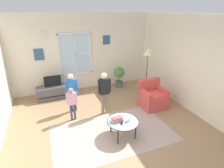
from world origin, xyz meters
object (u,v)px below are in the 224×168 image
cup (128,120)px  person_pink_shirt (72,100)px  person_blue_shirt (72,88)px  book_stack (117,119)px  potted_plant_by_window (119,75)px  tv_stand (54,92)px  remote_near_cup (122,123)px  coffee_table (123,122)px  armchair (152,97)px  remote_near_books (119,120)px  person_black_shirt (104,89)px  floor_lamp (148,57)px  television (53,81)px

cup → person_pink_shirt: person_pink_shirt is taller
person_blue_shirt → book_stack: bearing=-62.9°
cup → potted_plant_by_window: potted_plant_by_window is taller
tv_stand → remote_near_cup: size_ratio=8.36×
coffee_table → person_pink_shirt: person_pink_shirt is taller
armchair → remote_near_books: (-1.59, -0.94, 0.12)m
armchair → person_black_shirt: 1.68m
coffee_table → person_pink_shirt: size_ratio=0.80×
tv_stand → cup: size_ratio=11.39×
floor_lamp → potted_plant_by_window: bearing=112.5°
television → cup: bearing=-61.3°
remote_near_books → person_black_shirt: 1.16m
book_stack → person_black_shirt: bearing=87.2°
floor_lamp → person_black_shirt: bearing=-164.1°
television → book_stack: television is taller
floor_lamp → person_blue_shirt: bearing=180.0°
cup → remote_near_books: size_ratio=0.73×
coffee_table → person_black_shirt: (-0.08, 1.16, 0.42)m
tv_stand → floor_lamp: 3.52m
remote_near_books → person_blue_shirt: 1.85m
person_blue_shirt → remote_near_cup: bearing=-62.9°
remote_near_books → floor_lamp: 2.57m
cup → floor_lamp: floor_lamp is taller
book_stack → person_blue_shirt: person_blue_shirt is taller
book_stack → remote_near_cup: size_ratio=1.95×
person_blue_shirt → person_black_shirt: size_ratio=0.94×
television → floor_lamp: (3.08, -1.14, 0.85)m
person_pink_shirt → floor_lamp: 2.87m
tv_stand → floor_lamp: floor_lamp is taller
television → book_stack: bearing=-64.5°
book_stack → cup: bearing=-23.2°
coffee_table → cup: size_ratio=7.82×
coffee_table → potted_plant_by_window: (1.13, 2.87, 0.13)m
cup → book_stack: bearing=156.8°
book_stack → remote_near_books: book_stack is taller
floor_lamp → television: bearing=159.7°
tv_stand → person_pink_shirt: person_pink_shirt is taller
tv_stand → coffee_table: 3.15m
book_stack → person_black_shirt: person_black_shirt is taller
book_stack → remote_near_books: size_ratio=1.95×
remote_near_cup → floor_lamp: bearing=45.4°
person_pink_shirt → potted_plant_by_window: bearing=38.1°
cup → tv_stand: bearing=118.6°
coffee_table → remote_near_books: 0.11m
tv_stand → book_stack: book_stack is taller
television → potted_plant_by_window: bearing=1.8°
television → person_blue_shirt: size_ratio=0.45×
television → remote_near_books: television is taller
remote_near_cup → floor_lamp: size_ratio=0.08×
tv_stand → armchair: (2.96, -1.78, 0.10)m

